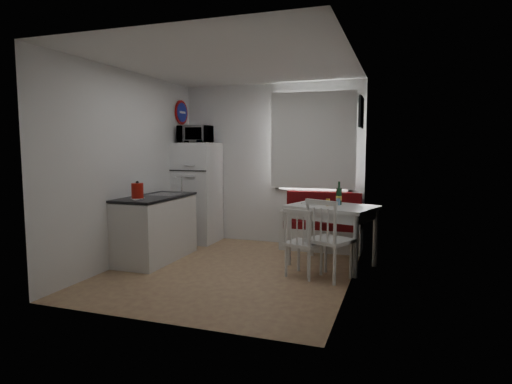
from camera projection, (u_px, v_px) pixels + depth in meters
floor at (232, 270)px, 5.50m from camera, size 3.00×3.50×0.02m
ceiling at (230, 63)px, 5.23m from camera, size 3.00×3.50×0.02m
wall_back at (271, 164)px, 7.01m from camera, size 3.00×0.02×2.60m
wall_front at (155, 179)px, 3.71m from camera, size 3.00×0.02×2.60m
wall_left at (129, 167)px, 5.84m from camera, size 0.02×3.50×2.60m
wall_right at (353, 171)px, 4.88m from camera, size 0.02×3.50×2.60m
window at (313, 144)px, 6.72m from camera, size 1.22×0.06×1.47m
curtain at (313, 141)px, 6.65m from camera, size 1.35×0.02×1.50m
kitchen_counter at (156, 227)px, 5.98m from camera, size 0.62×1.32×1.16m
wall_sign at (182, 112)px, 7.11m from camera, size 0.03×0.40×0.40m
picture_frame at (361, 112)px, 5.84m from camera, size 0.04×0.52×0.42m
bench at (322, 231)px, 6.60m from camera, size 1.23×0.47×0.88m
dining_table at (332, 212)px, 5.63m from camera, size 1.26×1.05×0.81m
chair_left at (302, 236)px, 5.12m from camera, size 0.49×0.48×0.45m
chair_right at (329, 231)px, 4.99m from camera, size 0.60×0.60×0.52m
fridge at (197, 193)px, 7.11m from camera, size 0.66×0.66×1.64m
microwave at (195, 134)px, 6.96m from camera, size 0.51×0.34×0.28m
kettle at (137, 191)px, 5.44m from camera, size 0.18×0.18×0.24m
wine_bottle at (339, 193)px, 5.68m from camera, size 0.08×0.08×0.31m
drinking_glass_orange at (328, 202)px, 5.59m from camera, size 0.06×0.06×0.09m
drinking_glass_blue at (338, 202)px, 5.64m from camera, size 0.05×0.05×0.09m
plate at (310, 204)px, 5.74m from camera, size 0.25×0.25×0.02m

